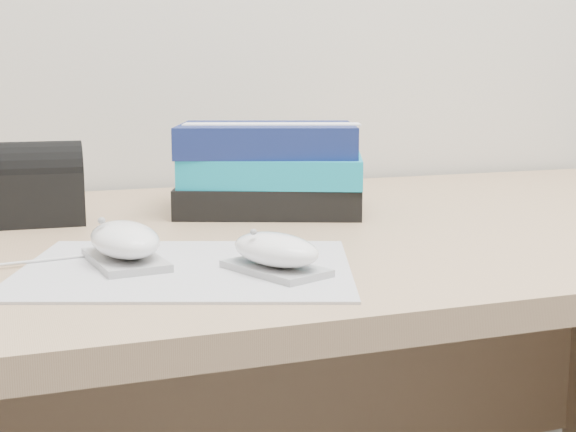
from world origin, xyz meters
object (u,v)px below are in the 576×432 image
object	(u,v)px
mouse_rear	(125,243)
desk	(276,380)
book_stack	(270,168)
pouch	(36,184)
mouse_front	(276,253)

from	to	relation	value
mouse_rear	desk	bearing A→B (deg)	43.47
book_stack	pouch	bearing A→B (deg)	179.80
desk	pouch	xyz separation A→B (m)	(-0.31, 0.06, 0.29)
desk	book_stack	world-z (taller)	book_stack
book_stack	pouch	distance (m)	0.32
mouse_front	desk	bearing A→B (deg)	71.11
mouse_rear	mouse_front	bearing A→B (deg)	-33.09
desk	pouch	size ratio (longest dim) A/B	13.09
desk	mouse_rear	bearing A→B (deg)	-136.53
desk	book_stack	bearing A→B (deg)	79.13
mouse_front	book_stack	world-z (taller)	book_stack
mouse_rear	mouse_front	xyz separation A→B (m)	(0.13, -0.08, -0.00)
mouse_front	pouch	world-z (taller)	pouch
mouse_rear	pouch	size ratio (longest dim) A/B	1.00
book_stack	pouch	world-z (taller)	book_stack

